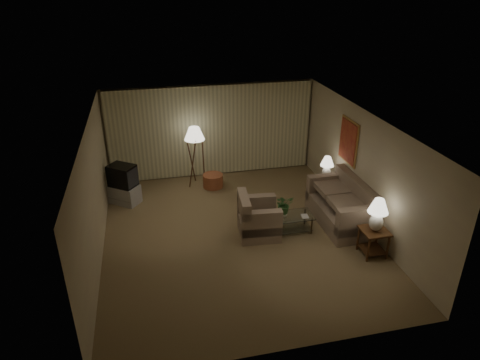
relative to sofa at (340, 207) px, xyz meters
name	(u,v)px	position (x,y,z in m)	size (l,w,h in m)	color
ground	(237,234)	(-2.50, 0.05, -0.44)	(7.00, 7.00, 0.00)	olive
room_shell	(225,141)	(-2.48, 1.56, 1.31)	(6.04, 7.02, 2.72)	#BEAB91
sofa	(340,207)	(0.00, 0.00, 0.00)	(1.97, 1.00, 0.87)	gray
armchair	(259,219)	(-2.01, -0.05, -0.04)	(1.10, 1.06, 0.79)	gray
side_table_near	(374,238)	(0.15, -1.35, -0.02)	(0.55, 0.55, 0.60)	#3B2510
side_table_far	(325,185)	(0.15, 1.25, -0.04)	(0.45, 0.38, 0.60)	#3B2510
table_lamp_near	(378,212)	(0.15, -1.35, 0.60)	(0.43, 0.43, 0.74)	silver
table_lamp_far	(327,166)	(0.15, 1.25, 0.52)	(0.35, 0.35, 0.61)	silver
coffee_table	(289,221)	(-1.29, -0.10, -0.16)	(1.07, 0.59, 0.41)	silver
tv_cabinet	(125,194)	(-5.05, 2.19, -0.19)	(0.88, 0.83, 0.50)	#ACADAF
crt_tv	(122,176)	(-5.05, 2.19, 0.35)	(0.81, 0.77, 0.56)	black
floor_lamp	(195,155)	(-3.08, 2.85, 0.46)	(0.56, 0.56, 1.72)	#3B2510
ottoman	(213,181)	(-2.64, 2.60, -0.25)	(0.56, 0.56, 0.37)	#964932
vase	(284,213)	(-1.44, -0.10, 0.06)	(0.16, 0.16, 0.17)	white
flowers	(284,202)	(-1.44, -0.10, 0.37)	(0.40, 0.35, 0.45)	#34652C
book	(302,216)	(-1.04, -0.20, -0.01)	(0.16, 0.21, 0.02)	olive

